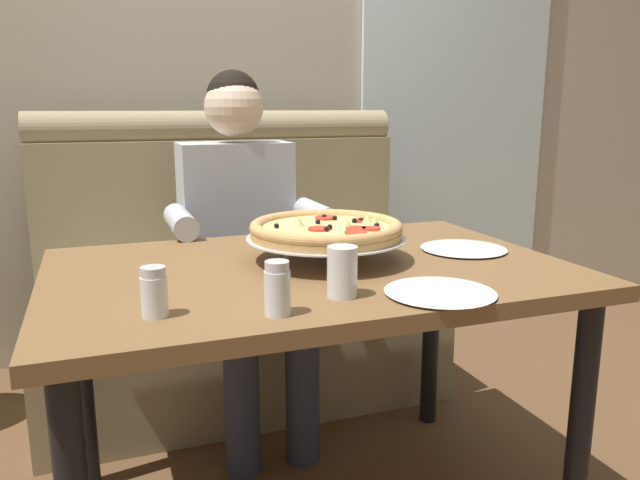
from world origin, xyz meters
TOP-DOWN VIEW (x-y plane):
  - back_wall_with_window at (0.00, 1.48)m, footprint 6.00×0.12m
  - window_panel at (1.32, 1.40)m, footprint 1.10×0.02m
  - booth_bench at (0.00, 0.91)m, footprint 1.53×0.78m
  - dining_table at (0.00, 0.00)m, footprint 1.32×0.88m
  - diner_main at (-0.03, 0.64)m, footprint 0.54×0.64m
  - pizza at (0.06, 0.04)m, footprint 0.43×0.43m
  - shaker_pepper_flakes at (-0.42, -0.27)m, footprint 0.05×0.05m
  - shaker_oregano at (-0.19, -0.34)m, footprint 0.05×0.05m
  - plate_near_left at (0.19, -0.34)m, footprint 0.25×0.25m
  - plate_near_right at (0.47, 0.01)m, footprint 0.25×0.25m
  - drinking_glass at (-0.02, -0.28)m, footprint 0.07×0.07m
  - patio_chair at (1.29, 2.02)m, footprint 0.40×0.40m

SIDE VIEW (x-z plane):
  - booth_bench at x=0.00m, z-range -0.17..0.96m
  - patio_chair at x=1.29m, z-range 0.09..0.95m
  - dining_table at x=0.00m, z-range 0.28..1.02m
  - diner_main at x=-0.03m, z-range 0.07..1.35m
  - plate_near_left at x=0.19m, z-range 0.74..0.76m
  - plate_near_right at x=0.47m, z-range 0.74..0.76m
  - shaker_pepper_flakes at x=-0.42m, z-range 0.73..0.83m
  - shaker_oregano at x=-0.19m, z-range 0.73..0.84m
  - drinking_glass at x=-0.02m, z-range 0.73..0.84m
  - pizza at x=0.06m, z-range 0.77..0.88m
  - back_wall_with_window at x=0.00m, z-range 0.00..2.80m
  - window_panel at x=1.32m, z-range 0.00..2.80m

